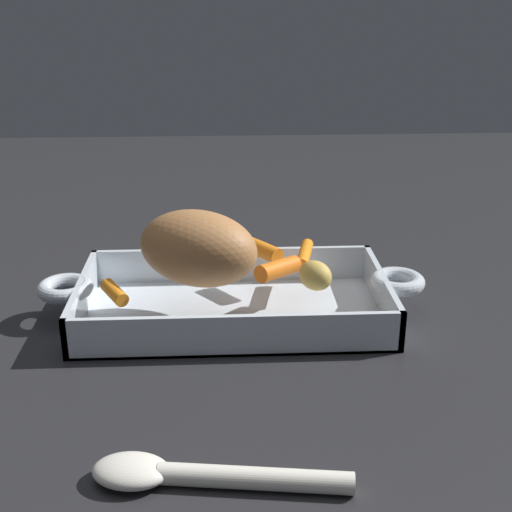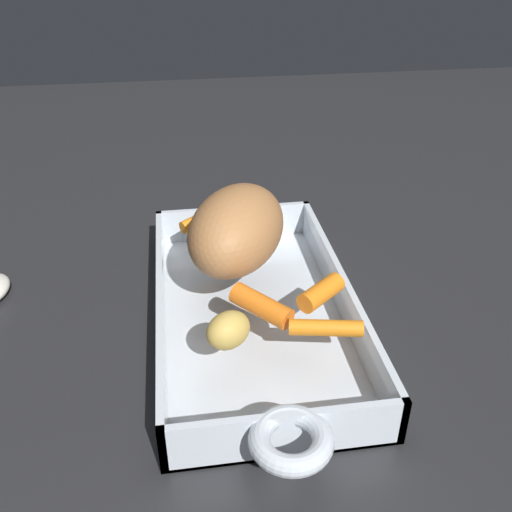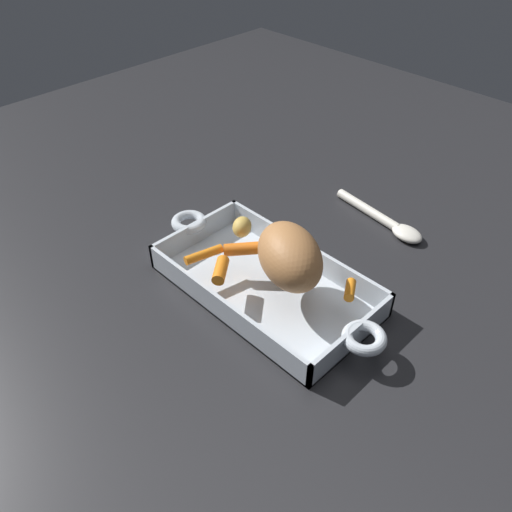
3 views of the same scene
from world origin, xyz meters
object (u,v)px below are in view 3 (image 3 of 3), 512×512
baby_carrot_center_right (350,290)px  baby_carrot_center_left (204,255)px  potato_halved (242,227)px  baby_carrot_southeast (221,270)px  baby_carrot_northwest (243,249)px  serving_spoon (387,222)px  roasting_dish (265,283)px  pork_roast (290,256)px

baby_carrot_center_right → baby_carrot_center_left: bearing=-155.0°
potato_halved → baby_carrot_southeast: bearing=-61.6°
baby_carrot_center_right → baby_carrot_northwest: bearing=-164.9°
potato_halved → serving_spoon: 0.30m
baby_carrot_northwest → roasting_dish: bearing=-0.6°
pork_roast → potato_halved: (-0.13, 0.02, -0.03)m
baby_carrot_center_left → baby_carrot_northwest: baby_carrot_northwest is taller
baby_carrot_center_left → baby_carrot_southeast: (0.05, -0.01, 0.00)m
pork_roast → roasting_dish: bearing=-163.5°
roasting_dish → baby_carrot_southeast: baby_carrot_southeast is taller
potato_halved → pork_roast: bearing=-10.2°
pork_roast → baby_carrot_southeast: pork_roast is taller
potato_halved → serving_spoon: size_ratio=0.20×
roasting_dish → baby_carrot_center_left: (-0.09, -0.05, 0.04)m
potato_halved → baby_carrot_center_left: bearing=-89.0°
baby_carrot_northwest → baby_carrot_center_right: bearing=15.1°
serving_spoon → baby_carrot_northwest: bearing=-99.8°
pork_roast → baby_carrot_center_right: (0.09, 0.04, -0.04)m
roasting_dish → baby_carrot_northwest: size_ratio=7.36×
pork_roast → baby_carrot_center_right: pork_roast is taller
baby_carrot_center_right → potato_halved: (-0.22, -0.01, 0.01)m
baby_carrot_center_right → baby_carrot_southeast: baby_carrot_southeast is taller
baby_carrot_center_left → potato_halved: size_ratio=1.57×
baby_carrot_center_right → potato_halved: size_ratio=0.98×
roasting_dish → pork_roast: (0.04, 0.01, 0.08)m
baby_carrot_center_left → baby_carrot_center_right: size_ratio=1.60×
roasting_dish → serving_spoon: bearing=82.5°
pork_roast → baby_carrot_northwest: (-0.09, -0.01, -0.03)m
roasting_dish → baby_carrot_northwest: bearing=179.4°
baby_carrot_northwest → serving_spoon: 0.32m
baby_carrot_northwest → baby_carrot_southeast: 0.06m
pork_roast → baby_carrot_southeast: (-0.08, -0.07, -0.03)m
baby_carrot_center_right → potato_halved: bearing=-176.2°
serving_spoon → baby_carrot_center_right: bearing=-62.2°
roasting_dish → baby_carrot_northwest: 0.07m
baby_carrot_center_left → baby_carrot_center_right: baby_carrot_center_right is taller
baby_carrot_southeast → serving_spoon: size_ratio=0.24×
baby_carrot_center_left → baby_carrot_southeast: size_ratio=1.29×
baby_carrot_northwest → potato_halved: potato_halved is taller
roasting_dish → pork_roast: size_ratio=3.20×
pork_roast → baby_carrot_southeast: 0.11m
pork_roast → baby_carrot_center_left: bearing=-153.5°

